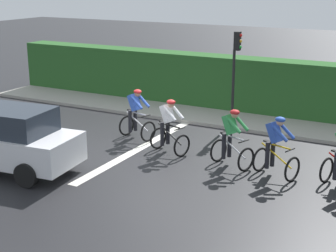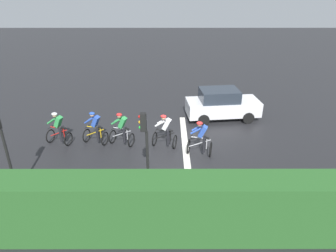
{
  "view_description": "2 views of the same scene",
  "coord_description": "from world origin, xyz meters",
  "px_view_note": "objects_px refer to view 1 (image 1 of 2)",
  "views": [
    {
      "loc": [
        12.95,
        7.61,
        5.14
      ],
      "look_at": [
        -0.12,
        0.57,
        0.77
      ],
      "focal_mm": 54.41,
      "sensor_mm": 36.0,
      "label": 1
    },
    {
      "loc": [
        -12.81,
        0.58,
        7.32
      ],
      "look_at": [
        0.06,
        0.57,
        1.1
      ],
      "focal_mm": 32.58,
      "sensor_mm": 36.0,
      "label": 2
    }
  ],
  "objects_px": {
    "cyclist_fourth": "(169,127)",
    "traffic_light_near_crossing": "(235,64)",
    "car_white": "(7,139)",
    "cyclist_trailing": "(136,115)",
    "cyclist_mid": "(231,139)",
    "cyclist_second": "(276,148)"
  },
  "relations": [
    {
      "from": "cyclist_trailing",
      "to": "traffic_light_near_crossing",
      "type": "height_order",
      "value": "traffic_light_near_crossing"
    },
    {
      "from": "cyclist_mid",
      "to": "traffic_light_near_crossing",
      "type": "relative_size",
      "value": 0.5
    },
    {
      "from": "cyclist_mid",
      "to": "car_white",
      "type": "height_order",
      "value": "car_white"
    },
    {
      "from": "car_white",
      "to": "traffic_light_near_crossing",
      "type": "height_order",
      "value": "traffic_light_near_crossing"
    },
    {
      "from": "cyclist_second",
      "to": "cyclist_fourth",
      "type": "distance_m",
      "value": 3.41
    },
    {
      "from": "car_white",
      "to": "cyclist_second",
      "type": "bearing_deg",
      "value": 114.53
    },
    {
      "from": "cyclist_fourth",
      "to": "cyclist_trailing",
      "type": "relative_size",
      "value": 1.0
    },
    {
      "from": "car_white",
      "to": "cyclist_trailing",
      "type": "bearing_deg",
      "value": 158.71
    },
    {
      "from": "cyclist_mid",
      "to": "cyclist_trailing",
      "type": "height_order",
      "value": "same"
    },
    {
      "from": "cyclist_fourth",
      "to": "car_white",
      "type": "height_order",
      "value": "car_white"
    },
    {
      "from": "car_white",
      "to": "traffic_light_near_crossing",
      "type": "bearing_deg",
      "value": 151.11
    },
    {
      "from": "cyclist_fourth",
      "to": "traffic_light_near_crossing",
      "type": "relative_size",
      "value": 0.5
    },
    {
      "from": "cyclist_second",
      "to": "cyclist_mid",
      "type": "distance_m",
      "value": 1.31
    },
    {
      "from": "traffic_light_near_crossing",
      "to": "cyclist_second",
      "type": "bearing_deg",
      "value": 34.22
    },
    {
      "from": "cyclist_fourth",
      "to": "traffic_light_near_crossing",
      "type": "distance_m",
      "value": 3.98
    },
    {
      "from": "cyclist_trailing",
      "to": "car_white",
      "type": "xyz_separation_m",
      "value": [
        4.09,
        -1.59,
        0.08
      ]
    },
    {
      "from": "cyclist_mid",
      "to": "cyclist_fourth",
      "type": "xyz_separation_m",
      "value": [
        -0.2,
        -2.09,
        0.0
      ]
    },
    {
      "from": "cyclist_second",
      "to": "traffic_light_near_crossing",
      "type": "distance_m",
      "value": 5.05
    },
    {
      "from": "cyclist_fourth",
      "to": "traffic_light_near_crossing",
      "type": "height_order",
      "value": "traffic_light_near_crossing"
    },
    {
      "from": "cyclist_fourth",
      "to": "car_white",
      "type": "bearing_deg",
      "value": -43.69
    },
    {
      "from": "traffic_light_near_crossing",
      "to": "cyclist_mid",
      "type": "bearing_deg",
      "value": 20.18
    },
    {
      "from": "cyclist_mid",
      "to": "car_white",
      "type": "relative_size",
      "value": 0.39
    }
  ]
}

